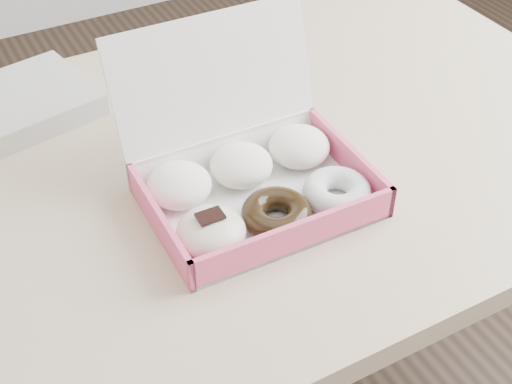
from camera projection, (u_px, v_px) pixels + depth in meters
name	position (u px, v px, depth m)	size (l,w,h in m)	color
table	(258.00, 185.00, 1.14)	(1.20, 0.80, 0.75)	tan
donut_box	(250.00, 177.00, 0.98)	(0.30, 0.28, 0.21)	white
newspapers	(17.00, 105.00, 1.14)	(0.23, 0.18, 0.04)	beige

